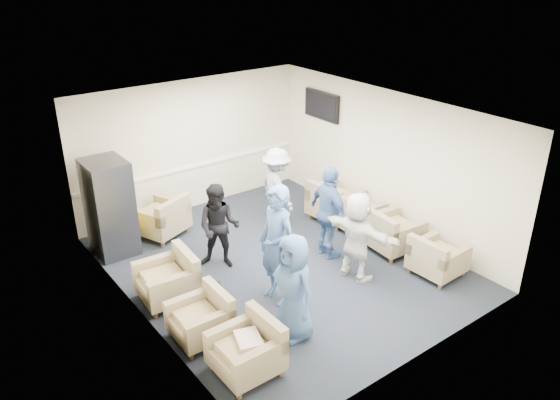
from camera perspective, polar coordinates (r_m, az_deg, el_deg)
floor at (r=9.55m, az=-0.05°, el=-6.72°), size 6.00×6.00×0.00m
ceiling at (r=8.46m, az=-0.06°, el=9.08°), size 6.00×6.00×0.00m
back_wall at (r=11.30m, az=-9.25°, el=5.64°), size 5.00×0.02×2.70m
front_wall at (r=7.03m, az=14.88°, el=-7.30°), size 5.00×0.02×2.70m
left_wall at (r=7.84m, az=-14.89°, el=-3.78°), size 0.02×6.00×2.70m
right_wall at (r=10.50m, az=10.97°, el=4.01°), size 0.02×6.00×2.70m
chair_rail at (r=11.44m, az=-9.05°, el=3.49°), size 4.98×0.04×0.06m
tv at (r=11.47m, az=4.38°, el=9.81°), size 0.10×1.00×0.58m
armchair_left_near at (r=7.24m, az=-3.23°, el=-15.45°), size 0.79×0.79×0.63m
armchair_left_mid at (r=7.84m, az=-8.01°, el=-12.23°), size 0.77×0.77×0.60m
armchair_left_far at (r=8.68m, az=-11.38°, el=-8.25°), size 0.89×0.89×0.66m
armchair_right_near at (r=9.45m, az=15.95°, el=-5.97°), size 0.79×0.79×0.61m
armchair_right_midnear at (r=10.01m, az=11.48°, el=-3.46°), size 0.91×0.91×0.68m
armchair_right_midfar at (r=10.64m, az=7.86°, el=-1.48°), size 0.88×0.88×0.65m
armchair_right_far at (r=10.97m, az=5.60°, el=-0.38°), size 0.98×0.98×0.71m
armchair_corner at (r=10.55m, az=-12.16°, el=-1.97°), size 1.11×1.11×0.68m
vending_machine at (r=10.01m, az=-17.35°, el=-0.73°), size 0.71×0.82×1.74m
backpack at (r=8.48m, az=-6.99°, el=-9.62°), size 0.29×0.24×0.43m
pillow at (r=7.13m, az=-3.30°, el=-14.49°), size 0.41×0.47×0.12m
person_front_left at (r=7.52m, az=1.39°, el=-9.14°), size 0.54×0.80×1.57m
person_mid_left at (r=8.18m, az=-0.34°, el=-4.77°), size 0.49×0.71×1.90m
person_back_left at (r=9.21m, az=-6.39°, el=-2.78°), size 0.92×0.92×1.50m
person_back_right at (r=10.49m, az=-0.28°, el=1.23°), size 0.76×1.12×1.60m
person_mid_right at (r=9.45m, az=5.16°, el=-1.36°), size 0.52×1.03×1.69m
person_front_right at (r=8.93m, az=8.07°, el=-3.75°), size 0.69×1.47×1.52m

